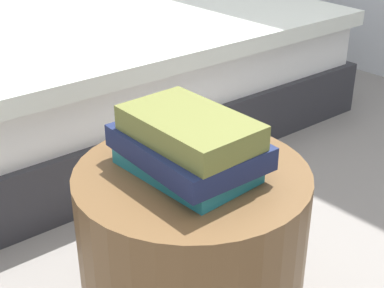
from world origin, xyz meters
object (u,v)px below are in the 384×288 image
book_teal (186,165)px  book_navy (188,147)px  bed (73,63)px  book_olive (188,127)px  side_table (192,265)px

book_teal → book_navy: (-0.00, 0.01, 0.04)m
bed → book_olive: size_ratio=7.84×
side_table → book_olive: book_olive is taller
book_teal → book_navy: bearing=113.7°
side_table → book_teal: size_ratio=1.81×
book_olive → book_teal: bearing=-158.9°
bed → book_teal: size_ratio=7.86×
book_navy → book_olive: 0.05m
book_teal → book_olive: book_olive is taller
bed → book_olive: (1.35, -0.52, 0.33)m
book_teal → book_navy: book_navy is taller
side_table → bed: bearing=159.2°
side_table → book_teal: 0.25m
book_navy → book_olive: (0.01, -0.01, 0.05)m
side_table → book_teal: book_teal is taller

